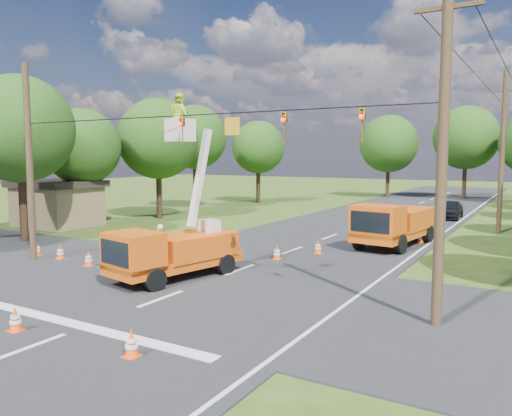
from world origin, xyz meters
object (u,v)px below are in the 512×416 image
Objects in this scene: tree_left_e at (195,137)px; tree_left_b at (19,129)px; traffic_cone_0 at (15,319)px; traffic_cone_2 at (277,253)px; pole_left at (30,163)px; tree_left_f at (258,147)px; traffic_cone_3 at (318,247)px; tree_far_a at (389,144)px; shed at (57,203)px; tree_left_d at (158,139)px; tree_left_c at (82,147)px; traffic_cone_4 at (89,259)px; traffic_cone_6 at (37,249)px; pole_right_mid at (502,151)px; pole_right_near at (443,146)px; ground_worker at (161,249)px; distant_car at (449,209)px; traffic_cone_5 at (60,252)px; tree_far_b at (466,138)px; bucket_truck at (174,240)px; second_truck at (393,224)px; traffic_cone_7 at (421,237)px.

tree_left_b is at bearing -83.10° from tree_left_e.
traffic_cone_0 is 12.18m from traffic_cone_2.
pole_left is 30.49m from tree_left_f.
tree_far_a reaches higher than traffic_cone_3.
traffic_cone_3 is 19.45m from shed.
tree_left_e is at bearing 104.42° from tree_left_d.
tree_left_c is 21.07m from tree_left_f.
tree_left_c is at bearing 139.95° from traffic_cone_4.
traffic_cone_6 is 30.26m from tree_left_f.
pole_right_mid reaches higher than tree_left_d.
traffic_cone_0 is at bearing -147.28° from pole_right_near.
pole_right_mid is (0.00, 20.00, 0.00)m from pole_right_near.
ground_worker is 7.14m from traffic_cone_6.
traffic_cone_2 is (1.74, 12.06, 0.00)m from traffic_cone_0.
pole_right_near is at bearing -82.73° from distant_car.
traffic_cone_3 is 1.00× the size of traffic_cone_5.
traffic_cone_3 is 0.08× the size of tree_left_b.
traffic_cone_3 is at bearing -3.25° from tree_left_c.
traffic_cone_0 and traffic_cone_3 have the same top height.
tree_far_b is (13.08, 44.42, 6.45)m from traffic_cone_6.
pole_right_near is at bearing -7.43° from tree_left_b.
traffic_cone_0 is at bearing -38.74° from traffic_cone_6.
bucket_truck is 5.65m from traffic_cone_2.
pole_right_mid is at bearing 36.47° from tree_left_b.
tree_far_a reaches higher than shed.
tree_left_c is (-10.38, 8.72, 5.08)m from traffic_cone_4.
second_truck is 4.75m from traffic_cone_3.
tree_left_e reaches higher than traffic_cone_3.
tree_left_f reaches higher than bucket_truck.
traffic_cone_3 is (2.90, 7.50, -1.21)m from bucket_truck.
tree_left_c is 6.22m from tree_left_d.
traffic_cone_3 and traffic_cone_5 have the same top height.
pole_right_near reaches higher than traffic_cone_3.
distant_car is at bearing 92.37° from traffic_cone_7.
tree_left_b reaches higher than traffic_cone_6.
pole_left is (-1.05, -0.65, 4.14)m from traffic_cone_5.
second_truck is 0.70× the size of tree_far_a.
ground_worker is 0.19× the size of tree_left_e.
traffic_cone_5 is 0.13× the size of shed.
traffic_cone_2 is 18.84m from tree_left_d.
traffic_cone_5 is 0.08× the size of tree_left_e.
second_truck is 0.79× the size of tree_left_f.
tree_left_c is at bearing -104.04° from tree_left_d.
tree_far_b reaches higher than traffic_cone_2.
ground_worker is at bearing -124.04° from traffic_cone_3.
tree_left_e is (-25.30, 22.00, 1.38)m from pole_right_near.
tree_left_c is at bearing -88.68° from tree_left_e.
pole_left reaches higher than ground_worker.
traffic_cone_6 is 20.05m from traffic_cone_7.
tree_left_b is at bearing -89.36° from tree_left_f.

